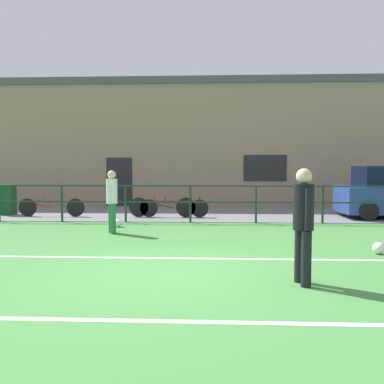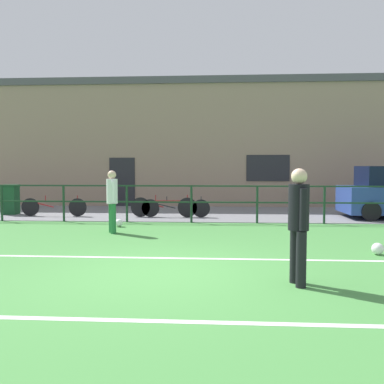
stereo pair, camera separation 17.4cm
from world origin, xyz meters
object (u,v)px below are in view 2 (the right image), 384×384
object	(u,v)px
trash_bin_0	(10,199)
bicycle_parked_3	(54,207)
bicycle_parked_0	(175,208)
soccer_ball_match	(119,223)
player_goalkeeper	(299,219)
player_striker	(112,198)
bicycle_parked_1	(164,207)
soccer_ball_spare	(378,249)

from	to	relation	value
trash_bin_0	bicycle_parked_3	bearing A→B (deg)	-14.96
bicycle_parked_0	soccer_ball_match	bearing A→B (deg)	-122.24
player_goalkeeper	player_striker	xyz separation A→B (m)	(-3.89, 4.47, -0.04)
player_goalkeeper	bicycle_parked_1	distance (m)	8.37
player_goalkeeper	trash_bin_0	size ratio (longest dim) A/B	1.60
soccer_ball_spare	bicycle_parked_0	size ratio (longest dim) A/B	0.10
player_striker	bicycle_parked_3	bearing A→B (deg)	15.20
soccer_ball_spare	trash_bin_0	bearing A→B (deg)	150.03
soccer_ball_spare	trash_bin_0	xyz separation A→B (m)	(-10.52, 6.07, 0.44)
soccer_ball_match	bicycle_parked_1	xyz separation A→B (m)	(1.00, 2.21, 0.25)
bicycle_parked_0	bicycle_parked_1	xyz separation A→B (m)	(-0.40, 0.00, 0.03)
soccer_ball_spare	bicycle_parked_0	bearing A→B (deg)	129.13
bicycle_parked_0	bicycle_parked_1	size ratio (longest dim) A/B	1.03
soccer_ball_match	bicycle_parked_0	world-z (taller)	bicycle_parked_0
soccer_ball_match	soccer_ball_spare	size ratio (longest dim) A/B	0.98
player_striker	soccer_ball_spare	bearing A→B (deg)	-137.30
bicycle_parked_3	player_striker	bearing A→B (deg)	-48.79
player_striker	soccer_ball_spare	world-z (taller)	player_striker
player_goalkeeper	soccer_ball_match	world-z (taller)	player_goalkeeper
player_striker	bicycle_parked_3	xyz separation A→B (m)	(-2.90, 3.32, -0.58)
player_goalkeeper	bicycle_parked_1	xyz separation A→B (m)	(-3.00, 7.79, -0.60)
player_goalkeeper	bicycle_parked_0	xyz separation A→B (m)	(-2.60, 7.79, -0.62)
soccer_ball_match	player_striker	bearing A→B (deg)	-84.74
player_striker	soccer_ball_spare	distance (m)	6.32
player_striker	soccer_ball_spare	xyz separation A→B (m)	(5.84, -2.28, -0.80)
trash_bin_0	soccer_ball_spare	bearing A→B (deg)	-29.97
player_striker	bicycle_parked_0	world-z (taller)	player_striker
bicycle_parked_0	bicycle_parked_1	bearing A→B (deg)	180.00
soccer_ball_spare	player_striker	bearing A→B (deg)	158.71
bicycle_parked_0	player_striker	bearing A→B (deg)	-111.28
soccer_ball_spare	bicycle_parked_3	distance (m)	10.38
soccer_ball_spare	bicycle_parked_3	size ratio (longest dim) A/B	0.10
soccer_ball_spare	bicycle_parked_3	xyz separation A→B (m)	(-8.75, 5.59, 0.23)
player_striker	soccer_ball_spare	size ratio (longest dim) A/B	6.96
bicycle_parked_0	trash_bin_0	world-z (taller)	trash_bin_0
player_goalkeeper	bicycle_parked_1	bearing A→B (deg)	-169.07
soccer_ball_spare	bicycle_parked_3	bearing A→B (deg)	147.40
bicycle_parked_3	soccer_ball_spare	bearing A→B (deg)	-32.60
soccer_ball_spare	bicycle_parked_1	xyz separation A→B (m)	(-4.95, 5.59, 0.25)
bicycle_parked_0	bicycle_parked_3	distance (m)	4.20
bicycle_parked_1	bicycle_parked_3	world-z (taller)	bicycle_parked_1
soccer_ball_spare	bicycle_parked_1	size ratio (longest dim) A/B	0.10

